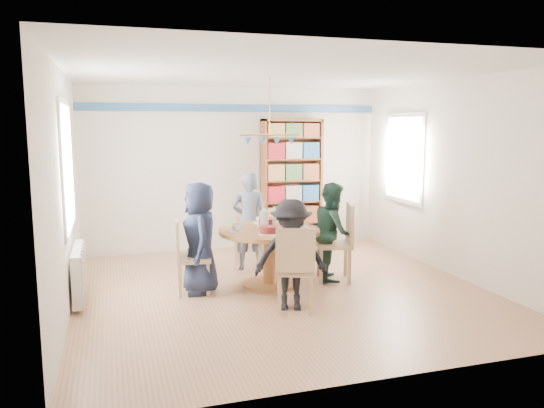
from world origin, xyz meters
name	(u,v)px	position (x,y,z in m)	size (l,w,h in m)	color
ground	(281,290)	(0.00, 0.00, 0.00)	(5.00, 5.00, 0.00)	#A67A58
room_shell	(244,157)	(-0.26, 0.87, 1.65)	(5.00, 5.00, 5.00)	white
radiator	(79,273)	(-2.42, 0.30, 0.35)	(0.12, 1.00, 0.60)	silver
dining_table	(269,244)	(-0.09, 0.24, 0.56)	(1.30, 1.30, 0.75)	#985C31
chair_left	(187,253)	(-1.15, 0.23, 0.51)	(0.45, 0.45, 0.93)	tan
chair_right	(341,238)	(0.90, 0.20, 0.57)	(0.58, 0.58, 1.04)	tan
chair_far	(249,232)	(-0.09, 1.26, 0.52)	(0.54, 0.54, 0.95)	tan
chair_near	(295,265)	(-0.09, -0.79, 0.54)	(0.55, 0.55, 0.97)	tan
person_left	(200,238)	(-0.99, 0.22, 0.69)	(0.68, 0.44, 1.39)	#161D31
person_right	(333,231)	(0.82, 0.28, 0.66)	(0.64, 0.50, 1.32)	#172E24
person_far	(249,221)	(-0.13, 1.10, 0.71)	(0.52, 0.34, 1.42)	gray
person_near	(291,255)	(-0.11, -0.68, 0.63)	(0.81, 0.47, 1.26)	black
bookshelf	(291,184)	(0.94, 2.34, 1.07)	(1.04, 0.31, 2.17)	brown
tableware	(267,224)	(-0.11, 0.26, 0.81)	(1.06, 1.06, 0.28)	white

